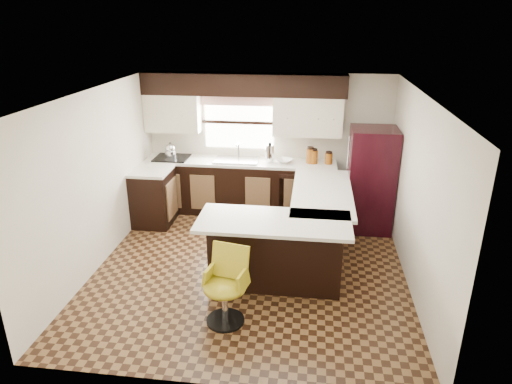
# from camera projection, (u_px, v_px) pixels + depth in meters

# --- Properties ---
(floor) EXTENTS (4.40, 4.40, 0.00)m
(floor) POSITION_uv_depth(u_px,v_px,m) (251.00, 267.00, 6.37)
(floor) COLOR #49301A
(floor) RESTS_ON ground
(ceiling) EXTENTS (4.40, 4.40, 0.00)m
(ceiling) POSITION_uv_depth(u_px,v_px,m) (250.00, 94.00, 5.50)
(ceiling) COLOR silver
(ceiling) RESTS_ON wall_back
(wall_back) EXTENTS (4.40, 0.00, 4.40)m
(wall_back) POSITION_uv_depth(u_px,v_px,m) (268.00, 143.00, 7.96)
(wall_back) COLOR beige
(wall_back) RESTS_ON floor
(wall_front) EXTENTS (4.40, 0.00, 4.40)m
(wall_front) POSITION_uv_depth(u_px,v_px,m) (214.00, 277.00, 3.90)
(wall_front) COLOR beige
(wall_front) RESTS_ON floor
(wall_left) EXTENTS (0.00, 4.40, 4.40)m
(wall_left) POSITION_uv_depth(u_px,v_px,m) (97.00, 180.00, 6.18)
(wall_left) COLOR beige
(wall_left) RESTS_ON floor
(wall_right) EXTENTS (0.00, 4.40, 4.40)m
(wall_right) POSITION_uv_depth(u_px,v_px,m) (417.00, 194.00, 5.68)
(wall_right) COLOR beige
(wall_right) RESTS_ON floor
(base_cab_back) EXTENTS (3.30, 0.60, 0.90)m
(base_cab_back) POSITION_uv_depth(u_px,v_px,m) (240.00, 188.00, 8.01)
(base_cab_back) COLOR black
(base_cab_back) RESTS_ON floor
(base_cab_left) EXTENTS (0.60, 0.70, 0.90)m
(base_cab_left) POSITION_uv_depth(u_px,v_px,m) (154.00, 198.00, 7.57)
(base_cab_left) COLOR black
(base_cab_left) RESTS_ON floor
(counter_back) EXTENTS (3.30, 0.60, 0.04)m
(counter_back) POSITION_uv_depth(u_px,v_px,m) (240.00, 162.00, 7.84)
(counter_back) COLOR silver
(counter_back) RESTS_ON base_cab_back
(counter_left) EXTENTS (0.60, 0.70, 0.04)m
(counter_left) POSITION_uv_depth(u_px,v_px,m) (151.00, 171.00, 7.40)
(counter_left) COLOR silver
(counter_left) RESTS_ON base_cab_left
(soffit) EXTENTS (3.40, 0.35, 0.36)m
(soffit) POSITION_uv_depth(u_px,v_px,m) (243.00, 84.00, 7.48)
(soffit) COLOR black
(soffit) RESTS_ON wall_back
(upper_cab_left) EXTENTS (0.94, 0.35, 0.64)m
(upper_cab_left) POSITION_uv_depth(u_px,v_px,m) (173.00, 113.00, 7.81)
(upper_cab_left) COLOR beige
(upper_cab_left) RESTS_ON wall_back
(upper_cab_right) EXTENTS (1.14, 0.35, 0.64)m
(upper_cab_right) POSITION_uv_depth(u_px,v_px,m) (308.00, 116.00, 7.53)
(upper_cab_right) COLOR beige
(upper_cab_right) RESTS_ON wall_back
(window_pane) EXTENTS (1.20, 0.02, 0.90)m
(window_pane) POSITION_uv_depth(u_px,v_px,m) (239.00, 122.00, 7.88)
(window_pane) COLOR white
(window_pane) RESTS_ON wall_back
(valance) EXTENTS (1.30, 0.06, 0.18)m
(valance) POSITION_uv_depth(u_px,v_px,m) (238.00, 100.00, 7.70)
(valance) COLOR #D19B93
(valance) RESTS_ON wall_back
(sink) EXTENTS (0.75, 0.45, 0.03)m
(sink) POSITION_uv_depth(u_px,v_px,m) (237.00, 160.00, 7.82)
(sink) COLOR #B2B2B7
(sink) RESTS_ON counter_back
(dishwasher) EXTENTS (0.58, 0.03, 0.78)m
(dishwasher) POSITION_uv_depth(u_px,v_px,m) (296.00, 197.00, 7.64)
(dishwasher) COLOR black
(dishwasher) RESTS_ON floor
(cooktop) EXTENTS (0.58, 0.50, 0.02)m
(cooktop) POSITION_uv_depth(u_px,v_px,m) (172.00, 158.00, 7.95)
(cooktop) COLOR black
(cooktop) RESTS_ON counter_back
(peninsula_long) EXTENTS (0.60, 1.95, 0.90)m
(peninsula_long) POSITION_uv_depth(u_px,v_px,m) (317.00, 222.00, 6.67)
(peninsula_long) COLOR black
(peninsula_long) RESTS_ON floor
(peninsula_return) EXTENTS (1.65, 0.60, 0.90)m
(peninsula_return) POSITION_uv_depth(u_px,v_px,m) (276.00, 252.00, 5.84)
(peninsula_return) COLOR black
(peninsula_return) RESTS_ON floor
(counter_pen_long) EXTENTS (0.84, 1.95, 0.04)m
(counter_pen_long) POSITION_uv_depth(u_px,v_px,m) (322.00, 193.00, 6.50)
(counter_pen_long) COLOR silver
(counter_pen_long) RESTS_ON peninsula_long
(counter_pen_return) EXTENTS (1.89, 0.84, 0.04)m
(counter_pen_return) POSITION_uv_depth(u_px,v_px,m) (274.00, 222.00, 5.58)
(counter_pen_return) COLOR silver
(counter_pen_return) RESTS_ON peninsula_return
(refrigerator) EXTENTS (0.72, 0.69, 1.67)m
(refrigerator) POSITION_uv_depth(u_px,v_px,m) (371.00, 180.00, 7.25)
(refrigerator) COLOR black
(refrigerator) RESTS_ON floor
(bar_chair) EXTENTS (0.57, 0.57, 0.90)m
(bar_chair) POSITION_uv_depth(u_px,v_px,m) (225.00, 288.00, 5.08)
(bar_chair) COLOR gold
(bar_chair) RESTS_ON floor
(kettle) EXTENTS (0.20, 0.20, 0.26)m
(kettle) POSITION_uv_depth(u_px,v_px,m) (171.00, 150.00, 7.90)
(kettle) COLOR silver
(kettle) RESTS_ON cooktop
(percolator) EXTENTS (0.15, 0.15, 0.30)m
(percolator) POSITION_uv_depth(u_px,v_px,m) (270.00, 153.00, 7.72)
(percolator) COLOR silver
(percolator) RESTS_ON counter_back
(mixing_bowl) EXTENTS (0.34, 0.34, 0.06)m
(mixing_bowl) POSITION_uv_depth(u_px,v_px,m) (284.00, 161.00, 7.73)
(mixing_bowl) COLOR white
(mixing_bowl) RESTS_ON counter_back
(canister_large) EXTENTS (0.13, 0.13, 0.25)m
(canister_large) POSITION_uv_depth(u_px,v_px,m) (310.00, 156.00, 7.66)
(canister_large) COLOR #88460F
(canister_large) RESTS_ON counter_back
(canister_med) EXTENTS (0.14, 0.14, 0.22)m
(canister_med) POSITION_uv_depth(u_px,v_px,m) (313.00, 157.00, 7.66)
(canister_med) COLOR #88460F
(canister_med) RESTS_ON counter_back
(canister_small) EXTENTS (0.13, 0.13, 0.19)m
(canister_small) POSITION_uv_depth(u_px,v_px,m) (329.00, 159.00, 7.64)
(canister_small) COLOR #88460F
(canister_small) RESTS_ON counter_back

